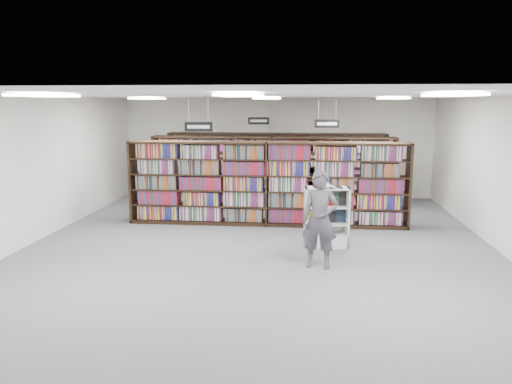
# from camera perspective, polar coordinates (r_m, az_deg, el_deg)

# --- Properties ---
(floor) EXTENTS (12.00, 12.00, 0.00)m
(floor) POSITION_cam_1_polar(r_m,az_deg,el_deg) (10.82, 0.38, -6.22)
(floor) COLOR #5B5B60
(floor) RESTS_ON ground
(ceiling) EXTENTS (10.00, 12.00, 0.10)m
(ceiling) POSITION_cam_1_polar(r_m,az_deg,el_deg) (10.38, 0.40, 10.98)
(ceiling) COLOR white
(ceiling) RESTS_ON wall_back
(wall_back) EXTENTS (10.00, 0.10, 3.20)m
(wall_back) POSITION_cam_1_polar(r_m,az_deg,el_deg) (16.43, 2.38, 5.07)
(wall_back) COLOR white
(wall_back) RESTS_ON ground
(wall_front) EXTENTS (10.00, 0.10, 3.20)m
(wall_front) POSITION_cam_1_polar(r_m,az_deg,el_deg) (4.67, -6.65, -7.96)
(wall_front) COLOR white
(wall_front) RESTS_ON ground
(wall_left) EXTENTS (0.10, 12.00, 3.20)m
(wall_left) POSITION_cam_1_polar(r_m,az_deg,el_deg) (12.03, -24.08, 2.34)
(wall_left) COLOR white
(wall_left) RESTS_ON ground
(wall_right) EXTENTS (0.10, 12.00, 3.20)m
(wall_right) POSITION_cam_1_polar(r_m,az_deg,el_deg) (11.18, 26.83, 1.61)
(wall_right) COLOR white
(wall_right) RESTS_ON ground
(bookshelf_row_near) EXTENTS (7.00, 0.60, 2.10)m
(bookshelf_row_near) POSITION_cam_1_polar(r_m,az_deg,el_deg) (12.54, 1.25, 0.96)
(bookshelf_row_near) COLOR black
(bookshelf_row_near) RESTS_ON floor
(bookshelf_row_mid) EXTENTS (7.00, 0.60, 2.10)m
(bookshelf_row_mid) POSITION_cam_1_polar(r_m,az_deg,el_deg) (14.51, 1.88, 2.22)
(bookshelf_row_mid) COLOR black
(bookshelf_row_mid) RESTS_ON floor
(bookshelf_row_far) EXTENTS (7.00, 0.60, 2.10)m
(bookshelf_row_far) POSITION_cam_1_polar(r_m,az_deg,el_deg) (16.19, 2.30, 3.04)
(bookshelf_row_far) COLOR black
(bookshelf_row_far) RESTS_ON floor
(aisle_sign_left) EXTENTS (0.65, 0.02, 0.80)m
(aisle_sign_left) POSITION_cam_1_polar(r_m,az_deg,el_deg) (11.62, -6.58, 7.52)
(aisle_sign_left) COLOR #B2B2B7
(aisle_sign_left) RESTS_ON ceiling
(aisle_sign_right) EXTENTS (0.65, 0.02, 0.80)m
(aisle_sign_right) POSITION_cam_1_polar(r_m,az_deg,el_deg) (13.36, 8.11, 7.82)
(aisle_sign_right) COLOR #B2B2B7
(aisle_sign_right) RESTS_ON ceiling
(aisle_sign_center) EXTENTS (0.65, 0.02, 0.80)m
(aisle_sign_center) POSITION_cam_1_polar(r_m,az_deg,el_deg) (15.42, 0.30, 8.21)
(aisle_sign_center) COLOR #B2B2B7
(aisle_sign_center) RESTS_ON ceiling
(troffer_front_left) EXTENTS (0.60, 1.20, 0.04)m
(troffer_front_left) POSITION_cam_1_polar(r_m,az_deg,el_deg) (8.35, -23.05, 10.12)
(troffer_front_left) COLOR white
(troffer_front_left) RESTS_ON ceiling
(troffer_front_center) EXTENTS (0.60, 1.20, 0.04)m
(troffer_front_center) POSITION_cam_1_polar(r_m,az_deg,el_deg) (7.40, -1.83, 11.01)
(troffer_front_center) COLOR white
(troffer_front_center) RESTS_ON ceiling
(troffer_front_right) EXTENTS (0.60, 1.20, 0.04)m
(troffer_front_right) POSITION_cam_1_polar(r_m,az_deg,el_deg) (7.61, 21.57, 10.30)
(troffer_front_right) COLOR white
(troffer_front_right) RESTS_ON ceiling
(troffer_back_left) EXTENTS (0.60, 1.20, 0.04)m
(troffer_back_left) POSITION_cam_1_polar(r_m,az_deg,el_deg) (12.96, -12.28, 10.41)
(troffer_back_left) COLOR white
(troffer_back_left) RESTS_ON ceiling
(troffer_back_center) EXTENTS (0.60, 1.20, 0.04)m
(troffer_back_center) POSITION_cam_1_polar(r_m,az_deg,el_deg) (12.38, 1.29, 10.65)
(troffer_back_center) COLOR white
(troffer_back_center) RESTS_ON ceiling
(troffer_back_right) EXTENTS (0.60, 1.20, 0.04)m
(troffer_back_right) POSITION_cam_1_polar(r_m,az_deg,el_deg) (12.50, 15.36, 10.30)
(troffer_back_right) COLOR white
(troffer_back_right) RESTS_ON ceiling
(endcap_display) EXTENTS (0.97, 0.56, 1.29)m
(endcap_display) POSITION_cam_1_polar(r_m,az_deg,el_deg) (10.84, 8.00, -3.80)
(endcap_display) COLOR silver
(endcap_display) RESTS_ON floor
(open_book) EXTENTS (0.64, 0.43, 0.13)m
(open_book) POSITION_cam_1_polar(r_m,az_deg,el_deg) (10.61, 8.16, 0.68)
(open_book) COLOR black
(open_book) RESTS_ON endcap_display
(shopper) EXTENTS (0.73, 0.53, 1.83)m
(shopper) POSITION_cam_1_polar(r_m,az_deg,el_deg) (9.33, 7.31, -3.15)
(shopper) COLOR #514D58
(shopper) RESTS_ON floor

